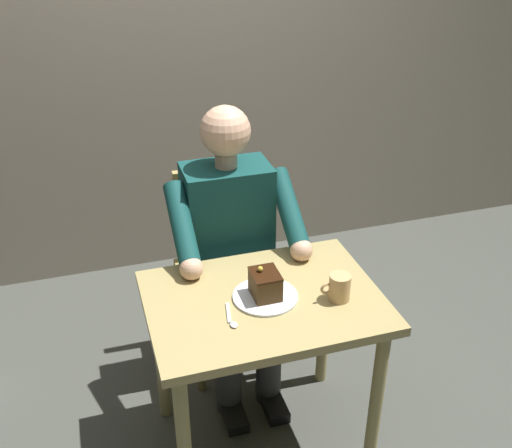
% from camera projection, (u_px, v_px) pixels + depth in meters
% --- Properties ---
extents(ground_plane, '(14.00, 14.00, 0.00)m').
position_uv_depth(ground_plane, '(263.00, 436.00, 2.51)').
color(ground_plane, '#42443E').
extents(dining_table, '(0.84, 0.61, 0.71)m').
position_uv_depth(dining_table, '(264.00, 322.00, 2.22)').
color(dining_table, tan).
rests_on(dining_table, ground).
extents(chair, '(0.42, 0.42, 0.92)m').
position_uv_depth(chair, '(224.00, 259.00, 2.76)').
color(chair, '#A18E50').
rests_on(chair, ground).
extents(seated_person, '(0.53, 0.58, 1.26)m').
position_uv_depth(seated_person, '(233.00, 249.00, 2.54)').
color(seated_person, '#11403E').
rests_on(seated_person, ground).
extents(dessert_plate, '(0.23, 0.23, 0.01)m').
position_uv_depth(dessert_plate, '(265.00, 297.00, 2.17)').
color(dessert_plate, white).
rests_on(dessert_plate, dining_table).
extents(cake_slice, '(0.10, 0.12, 0.12)m').
position_uv_depth(cake_slice, '(265.00, 284.00, 2.14)').
color(cake_slice, '#482F15').
rests_on(cake_slice, dessert_plate).
extents(coffee_cup, '(0.11, 0.08, 0.10)m').
position_uv_depth(coffee_cup, '(339.00, 287.00, 2.14)').
color(coffee_cup, tan).
rests_on(coffee_cup, dining_table).
extents(dessert_spoon, '(0.03, 0.14, 0.01)m').
position_uv_depth(dessert_spoon, '(231.00, 319.00, 2.05)').
color(dessert_spoon, silver).
rests_on(dessert_spoon, dining_table).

